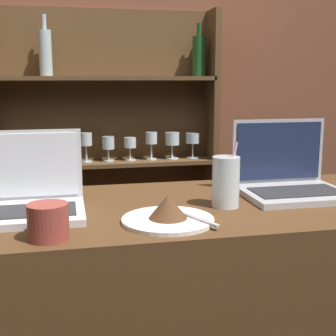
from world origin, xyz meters
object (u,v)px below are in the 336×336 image
object	(u,v)px
coffee_cup	(48,222)
laptop_near	(26,197)
cake_plate	(168,213)
water_glass	(226,182)
laptop_far	(289,179)

from	to	relation	value
coffee_cup	laptop_near	bearing A→B (deg)	105.99
cake_plate	water_glass	distance (m)	0.22
laptop_near	water_glass	size ratio (longest dim) A/B	1.66
water_glass	laptop_far	bearing A→B (deg)	22.63
cake_plate	water_glass	bearing A→B (deg)	29.84
laptop_near	water_glass	xyz separation A→B (m)	(0.53, -0.05, 0.03)
laptop_near	coffee_cup	size ratio (longest dim) A/B	3.31
laptop_near	laptop_far	distance (m)	0.77
water_glass	laptop_near	bearing A→B (deg)	174.79
laptop_near	water_glass	bearing A→B (deg)	-5.21
laptop_near	cake_plate	distance (m)	0.38
cake_plate	laptop_near	bearing A→B (deg)	155.97
laptop_far	water_glass	xyz separation A→B (m)	(-0.24, -0.10, 0.02)
water_glass	coffee_cup	bearing A→B (deg)	-159.72
water_glass	coffee_cup	distance (m)	0.50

